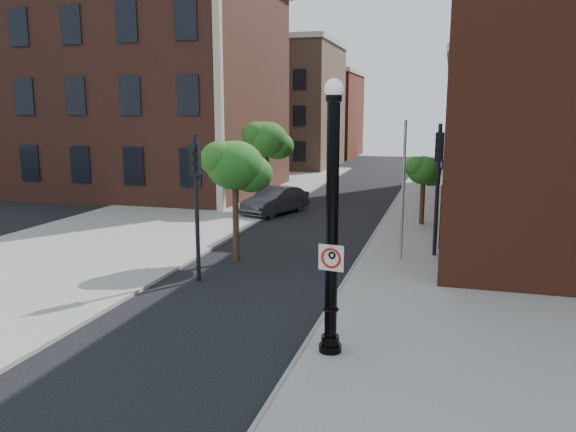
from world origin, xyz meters
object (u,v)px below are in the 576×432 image
(lamppost, at_px, (332,234))
(traffic_signal_left, at_px, (196,183))
(parked_car, at_px, (275,201))
(no_parking_sign, at_px, (331,258))
(traffic_signal_right, at_px, (438,169))

(lamppost, height_order, traffic_signal_left, lamppost)
(parked_car, height_order, traffic_signal_left, traffic_signal_left)
(lamppost, bearing_deg, parked_car, 111.18)
(lamppost, height_order, parked_car, lamppost)
(no_parking_sign, relative_size, traffic_signal_right, 0.11)
(traffic_signal_left, relative_size, traffic_signal_right, 0.95)
(parked_car, bearing_deg, lamppost, -49.70)
(no_parking_sign, distance_m, parked_car, 18.71)
(no_parking_sign, xyz_separation_m, traffic_signal_left, (-5.50, 4.75, 0.89))
(traffic_signal_right, bearing_deg, lamppost, -103.22)
(traffic_signal_left, bearing_deg, traffic_signal_right, 29.95)
(traffic_signal_right, bearing_deg, parked_car, 138.62)
(no_parking_sign, bearing_deg, traffic_signal_right, 86.59)
(lamppost, xyz_separation_m, traffic_signal_left, (-5.47, 4.59, 0.39))
(parked_car, xyz_separation_m, traffic_signal_left, (1.21, -12.64, 2.56))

